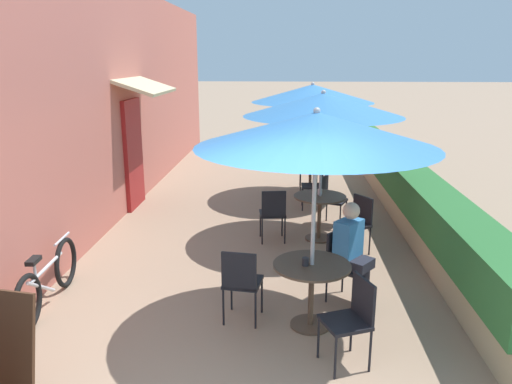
{
  "coord_description": "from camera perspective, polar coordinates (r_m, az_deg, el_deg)",
  "views": [
    {
      "loc": [
        0.57,
        -3.08,
        2.86
      ],
      "look_at": [
        0.15,
        3.79,
        1.0
      ],
      "focal_mm": 35.0,
      "sensor_mm": 36.0,
      "label": 1
    }
  ],
  "objects": [
    {
      "name": "patio_umbrella_near",
      "position": [
        5.01,
        6.9,
        7.06
      ],
      "size": [
        2.45,
        2.45,
        2.39
      ],
      "color": "#B7B7BC",
      "rests_on": "ground_plane"
    },
    {
      "name": "cafe_chair_mid_left",
      "position": [
        7.59,
        11.47,
        -3.17
      ],
      "size": [
        0.56,
        0.56,
        0.87
      ],
      "rotation": [
        0.0,
        0.0,
        8.51
      ],
      "color": "black",
      "rests_on": "ground_plane"
    },
    {
      "name": "patio_table_mid",
      "position": [
        8.06,
        7.28,
        -1.68
      ],
      "size": [
        0.84,
        0.84,
        0.73
      ],
      "color": "brown",
      "rests_on": "ground_plane"
    },
    {
      "name": "planter_hedge",
      "position": [
        10.48,
        15.41,
        1.76
      ],
      "size": [
        0.6,
        13.0,
        1.01
      ],
      "color": "tan",
      "rests_on": "ground_plane"
    },
    {
      "name": "cafe_facade_wall",
      "position": [
        10.45,
        -14.09,
        10.45
      ],
      "size": [
        0.98,
        14.0,
        4.2
      ],
      "color": "#C66B5B",
      "rests_on": "ground_plane"
    },
    {
      "name": "cafe_chair_near_right",
      "position": [
        5.53,
        -1.69,
        -9.96
      ],
      "size": [
        0.45,
        0.45,
        0.87
      ],
      "rotation": [
        0.0,
        0.0,
        6.14
      ],
      "color": "black",
      "rests_on": "ground_plane"
    },
    {
      "name": "cafe_chair_mid_back",
      "position": [
        7.88,
        1.96,
        -2.18
      ],
      "size": [
        0.45,
        0.45,
        0.87
      ],
      "rotation": [
        0.0,
        0.0,
        12.7
      ],
      "color": "black",
      "rests_on": "ground_plane"
    },
    {
      "name": "patio_table_far",
      "position": [
        10.44,
        6.22,
        2.24
      ],
      "size": [
        0.84,
        0.84,
        0.73
      ],
      "color": "brown",
      "rests_on": "ground_plane"
    },
    {
      "name": "patio_table_near",
      "position": [
        5.47,
        6.36,
        -9.95
      ],
      "size": [
        0.84,
        0.84,
        0.73
      ],
      "color": "brown",
      "rests_on": "ground_plane"
    },
    {
      "name": "patio_umbrella_mid",
      "position": [
        7.75,
        7.68,
        9.85
      ],
      "size": [
        2.45,
        2.45,
        2.39
      ],
      "color": "#B7B7BC",
      "rests_on": "ground_plane"
    },
    {
      "name": "bicycle_leaning",
      "position": [
        6.42,
        -22.68,
        -9.24
      ],
      "size": [
        0.16,
        1.74,
        0.73
      ],
      "rotation": [
        0.0,
        0.0,
        0.06
      ],
      "color": "black",
      "rests_on": "ground_plane"
    },
    {
      "name": "cafe_chair_far_left",
      "position": [
        11.18,
        5.65,
        2.95
      ],
      "size": [
        0.4,
        0.4,
        0.87
      ],
      "rotation": [
        0.0,
        0.0,
        4.71
      ],
      "color": "black",
      "rests_on": "ground_plane"
    },
    {
      "name": "coffee_cup_near",
      "position": [
        5.34,
        5.67,
        -7.92
      ],
      "size": [
        0.07,
        0.07,
        0.09
      ],
      "color": "#232328",
      "rests_on": "patio_table_near"
    },
    {
      "name": "cafe_chair_far_right",
      "position": [
        9.71,
        6.87,
        1.05
      ],
      "size": [
        0.4,
        0.4,
        0.87
      ],
      "rotation": [
        0.0,
        0.0,
        7.86
      ],
      "color": "black",
      "rests_on": "ground_plane"
    },
    {
      "name": "seated_patron_near_left",
      "position": [
        5.99,
        10.92,
        -6.42
      ],
      "size": [
        0.51,
        0.5,
        1.25
      ],
      "rotation": [
        0.0,
        0.0,
        4.05
      ],
      "color": "#23232D",
      "rests_on": "ground_plane"
    },
    {
      "name": "cafe_chair_mid_right",
      "position": [
        8.78,
        8.41,
        -0.52
      ],
      "size": [
        0.52,
        0.52,
        0.87
      ],
      "rotation": [
        0.0,
        0.0,
        10.6
      ],
      "color": "black",
      "rests_on": "ground_plane"
    },
    {
      "name": "cafe_chair_near_left",
      "position": [
        6.11,
        9.93,
        -7.67
      ],
      "size": [
        0.56,
        0.56,
        0.87
      ],
      "rotation": [
        0.0,
        0.0,
        4.05
      ],
      "color": "black",
      "rests_on": "ground_plane"
    },
    {
      "name": "cafe_chair_near_back",
      "position": [
        4.92,
        10.96,
        -13.61
      ],
      "size": [
        0.52,
        0.52,
        0.87
      ],
      "rotation": [
        0.0,
        0.0,
        8.24
      ],
      "color": "black",
      "rests_on": "ground_plane"
    },
    {
      "name": "coffee_cup_mid",
      "position": [
        8.08,
        7.32,
        0.04
      ],
      "size": [
        0.07,
        0.07,
        0.09
      ],
      "color": "white",
      "rests_on": "patio_table_mid"
    },
    {
      "name": "patio_umbrella_far",
      "position": [
        10.2,
        6.48,
        11.13
      ],
      "size": [
        2.45,
        2.45,
        2.39
      ],
      "color": "#B7B7BC",
      "rests_on": "ground_plane"
    }
  ]
}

